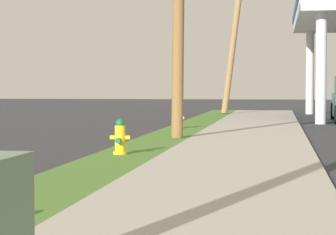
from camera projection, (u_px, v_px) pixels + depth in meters
fire_hydrant_second at (120, 139)px, 14.77m from camera, size 0.42×0.38×0.74m
fire_hydrant_third at (178, 119)px, 23.70m from camera, size 0.42×0.37×0.74m
utility_pole_background at (234, 33)px, 36.41m from camera, size 1.76×1.32×8.07m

